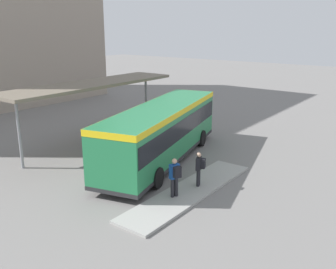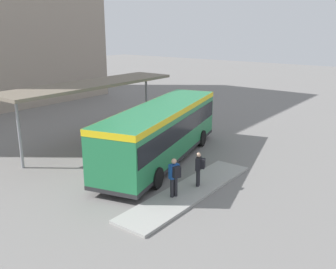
{
  "view_description": "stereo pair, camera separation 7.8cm",
  "coord_description": "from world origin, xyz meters",
  "px_view_note": "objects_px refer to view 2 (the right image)",
  "views": [
    {
      "loc": [
        -15.64,
        -12.15,
        7.26
      ],
      "look_at": [
        0.56,
        0.0,
        1.41
      ],
      "focal_mm": 40.0,
      "sensor_mm": 36.0,
      "label": 1
    },
    {
      "loc": [
        -15.59,
        -12.22,
        7.26
      ],
      "look_at": [
        0.56,
        0.0,
        1.41
      ],
      "focal_mm": 40.0,
      "sensor_mm": 36.0,
      "label": 2
    }
  ],
  "objects_px": {
    "bicycle_red": "(172,115)",
    "bicycle_orange": "(176,117)",
    "city_bus": "(162,129)",
    "bicycle_green": "(186,118)",
    "bicycle_white": "(192,120)",
    "pedestrian_waiting": "(199,167)",
    "pedestrian_companion": "(174,175)"
  },
  "relations": [
    {
      "from": "bicycle_orange",
      "to": "pedestrian_companion",
      "type": "bearing_deg",
      "value": 122.09
    },
    {
      "from": "city_bus",
      "to": "bicycle_red",
      "type": "distance_m",
      "value": 9.74
    },
    {
      "from": "city_bus",
      "to": "bicycle_orange",
      "type": "relative_size",
      "value": 6.78
    },
    {
      "from": "city_bus",
      "to": "bicycle_green",
      "type": "relative_size",
      "value": 6.99
    },
    {
      "from": "pedestrian_waiting",
      "to": "bicycle_orange",
      "type": "xyz_separation_m",
      "value": [
        9.59,
        8.22,
        -0.68
      ]
    },
    {
      "from": "bicycle_green",
      "to": "bicycle_red",
      "type": "distance_m",
      "value": 1.39
    },
    {
      "from": "pedestrian_waiting",
      "to": "bicycle_green",
      "type": "bearing_deg",
      "value": -73.35
    },
    {
      "from": "pedestrian_companion",
      "to": "bicycle_green",
      "type": "relative_size",
      "value": 1.06
    },
    {
      "from": "pedestrian_companion",
      "to": "bicycle_green",
      "type": "xyz_separation_m",
      "value": [
        11.51,
        7.31,
        -0.76
      ]
    },
    {
      "from": "bicycle_red",
      "to": "pedestrian_companion",
      "type": "bearing_deg",
      "value": 133.5
    },
    {
      "from": "bicycle_red",
      "to": "pedestrian_waiting",
      "type": "bearing_deg",
      "value": 138.45
    },
    {
      "from": "pedestrian_waiting",
      "to": "city_bus",
      "type": "bearing_deg",
      "value": -48.07
    },
    {
      "from": "bicycle_white",
      "to": "bicycle_green",
      "type": "distance_m",
      "value": 0.7
    },
    {
      "from": "bicycle_green",
      "to": "bicycle_white",
      "type": "bearing_deg",
      "value": 2.66
    },
    {
      "from": "bicycle_orange",
      "to": "bicycle_white",
      "type": "bearing_deg",
      "value": -175.52
    },
    {
      "from": "pedestrian_waiting",
      "to": "pedestrian_companion",
      "type": "distance_m",
      "value": 1.66
    },
    {
      "from": "pedestrian_waiting",
      "to": "bicycle_red",
      "type": "xyz_separation_m",
      "value": [
        9.96,
        8.91,
        -0.69
      ]
    },
    {
      "from": "pedestrian_waiting",
      "to": "bicycle_green",
      "type": "distance_m",
      "value": 12.43
    },
    {
      "from": "pedestrian_companion",
      "to": "bicycle_orange",
      "type": "height_order",
      "value": "pedestrian_companion"
    },
    {
      "from": "city_bus",
      "to": "pedestrian_waiting",
      "type": "relative_size",
      "value": 7.12
    },
    {
      "from": "city_bus",
      "to": "bicycle_green",
      "type": "xyz_separation_m",
      "value": [
        7.97,
        3.87,
        -1.47
      ]
    },
    {
      "from": "bicycle_white",
      "to": "bicycle_red",
      "type": "height_order",
      "value": "bicycle_red"
    },
    {
      "from": "bicycle_green",
      "to": "bicycle_red",
      "type": "xyz_separation_m",
      "value": [
        0.09,
        1.38,
        0.0
      ]
    },
    {
      "from": "bicycle_orange",
      "to": "bicycle_red",
      "type": "xyz_separation_m",
      "value": [
        0.37,
        0.69,
        -0.01
      ]
    },
    {
      "from": "bicycle_white",
      "to": "bicycle_orange",
      "type": "distance_m",
      "value": 1.4
    },
    {
      "from": "bicycle_red",
      "to": "bicycle_white",
      "type": "bearing_deg",
      "value": -178.2
    },
    {
      "from": "pedestrian_waiting",
      "to": "bicycle_red",
      "type": "distance_m",
      "value": 13.38
    },
    {
      "from": "bicycle_green",
      "to": "city_bus",
      "type": "bearing_deg",
      "value": -54.74
    },
    {
      "from": "bicycle_white",
      "to": "pedestrian_waiting",
      "type": "bearing_deg",
      "value": -63.14
    },
    {
      "from": "bicycle_red",
      "to": "bicycle_orange",
      "type": "bearing_deg",
      "value": 158.68
    },
    {
      "from": "pedestrian_waiting",
      "to": "pedestrian_companion",
      "type": "bearing_deg",
      "value": 62.08
    },
    {
      "from": "city_bus",
      "to": "bicycle_green",
      "type": "bearing_deg",
      "value": 11.12
    }
  ]
}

